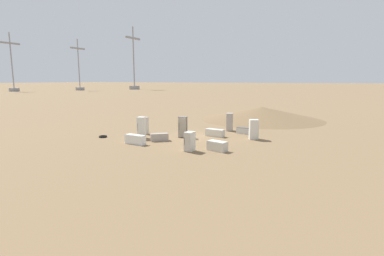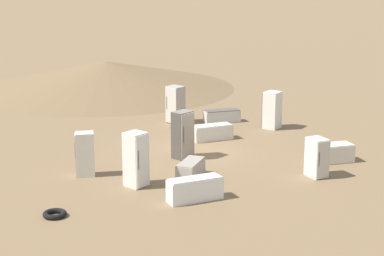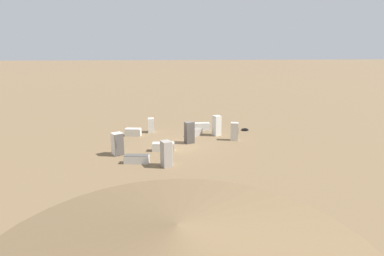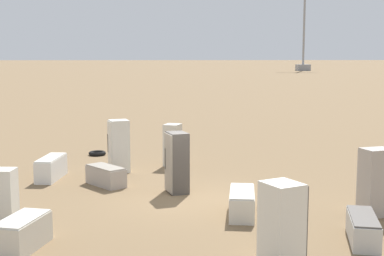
% 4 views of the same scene
% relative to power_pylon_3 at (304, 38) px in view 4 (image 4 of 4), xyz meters
% --- Properties ---
extents(ground_plane, '(1000.00, 1000.00, 0.00)m').
position_rel_power_pylon_3_xyz_m(ground_plane, '(-40.33, -135.94, -9.35)').
color(ground_plane, brown).
extents(power_pylon_3, '(10.53, 3.61, 30.08)m').
position_rel_power_pylon_3_xyz_m(power_pylon_3, '(0.00, 0.00, 0.00)').
color(power_pylon_3, gray).
rests_on(power_pylon_3, ground_plane).
extents(discarded_fridge_0, '(0.89, 0.81, 1.83)m').
position_rel_power_pylon_3_xyz_m(discarded_fridge_0, '(-35.40, -138.05, -8.44)').
color(discarded_fridge_0, '#A89E93').
rests_on(discarded_fridge_0, ground_plane).
extents(discarded_fridge_1, '(1.02, 1.87, 0.62)m').
position_rel_power_pylon_3_xyz_m(discarded_fridge_1, '(-36.51, -140.07, -9.04)').
color(discarded_fridge_1, silver).
rests_on(discarded_fridge_1, ground_plane).
extents(discarded_fridge_2, '(0.96, 0.98, 1.76)m').
position_rel_power_pylon_3_xyz_m(discarded_fridge_2, '(-38.72, -141.42, -8.47)').
color(discarded_fridge_2, silver).
rests_on(discarded_fridge_2, ground_plane).
extents(discarded_fridge_3, '(1.09, 1.64, 0.73)m').
position_rel_power_pylon_3_xyz_m(discarded_fridge_3, '(-44.27, -140.08, -8.99)').
color(discarded_fridge_3, beige).
rests_on(discarded_fridge_3, ground_plane).
extents(discarded_fridge_4, '(0.83, 1.90, 0.78)m').
position_rel_power_pylon_3_xyz_m(discarded_fridge_4, '(-45.00, -133.15, -8.96)').
color(discarded_fridge_4, white).
rests_on(discarded_fridge_4, ground_plane).
extents(discarded_fridge_5, '(0.78, 0.90, 1.92)m').
position_rel_power_pylon_3_xyz_m(discarded_fridge_5, '(-40.66, -135.31, -8.39)').
color(discarded_fridge_5, '#4C4742').
rests_on(discarded_fridge_5, ground_plane).
extents(discarded_fridge_6, '(0.94, 1.88, 0.68)m').
position_rel_power_pylon_3_xyz_m(discarded_fridge_6, '(-38.99, -137.84, -9.01)').
color(discarded_fridge_6, beige).
rests_on(discarded_fridge_6, ground_plane).
extents(discarded_fridge_7, '(0.86, 0.82, 1.94)m').
position_rel_power_pylon_3_xyz_m(discarded_fridge_7, '(-42.71, -132.16, -8.38)').
color(discarded_fridge_7, silver).
rests_on(discarded_fridge_7, ground_plane).
extents(discarded_fridge_8, '(0.79, 0.85, 1.64)m').
position_rel_power_pylon_3_xyz_m(discarded_fridge_8, '(-40.69, -131.09, -8.53)').
color(discarded_fridge_8, beige).
rests_on(discarded_fridge_8, ground_plane).
extents(discarded_fridge_9, '(0.84, 0.65, 1.45)m').
position_rel_power_pylon_3_xyz_m(discarded_fridge_9, '(-45.27, -138.26, -8.63)').
color(discarded_fridge_9, silver).
rests_on(discarded_fridge_9, ground_plane).
extents(discarded_fridge_10, '(1.46, 1.58, 0.65)m').
position_rel_power_pylon_3_xyz_m(discarded_fridge_10, '(-43.00, -134.23, -9.03)').
color(discarded_fridge_10, '#A89E93').
rests_on(discarded_fridge_10, ground_plane).
extents(scrap_tire, '(0.74, 0.74, 0.17)m').
position_rel_power_pylon_3_xyz_m(scrap_tire, '(-43.91, -128.71, -9.27)').
color(scrap_tire, black).
rests_on(scrap_tire, ground_plane).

